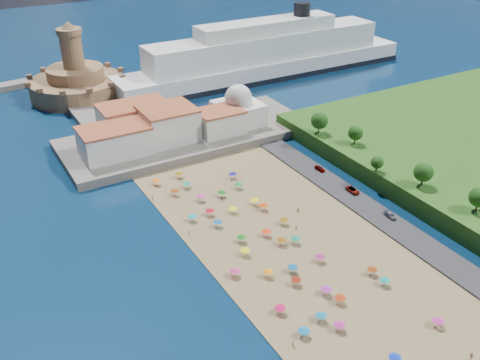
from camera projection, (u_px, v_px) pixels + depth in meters
ground at (276, 253)px, 134.65m from camera, size 700.00×700.00×0.00m
terrace at (188, 136)px, 193.47m from camera, size 90.00×36.00×3.00m
jetty at (99, 116)px, 210.40m from camera, size 18.00×70.00×2.40m
waterfront_buildings at (152, 126)px, 185.12m from camera, size 57.00×29.00×11.00m
domed_building at (238, 108)px, 197.10m from camera, size 16.00×16.00×15.00m
fortress at (77, 82)px, 230.40m from camera, size 40.00×40.00×32.40m
cruise_ship at (266, 56)px, 253.55m from camera, size 149.11×22.84×32.56m
beach_parasols at (298, 271)px, 124.95m from camera, size 31.50×114.89×2.20m
beachgoers at (274, 252)px, 133.35m from camera, size 34.08×92.76×1.82m
parked_cars at (379, 208)px, 150.96m from camera, size 2.41×75.38×1.34m
hillside_trees at (441, 184)px, 145.29m from camera, size 12.07×107.79×7.52m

